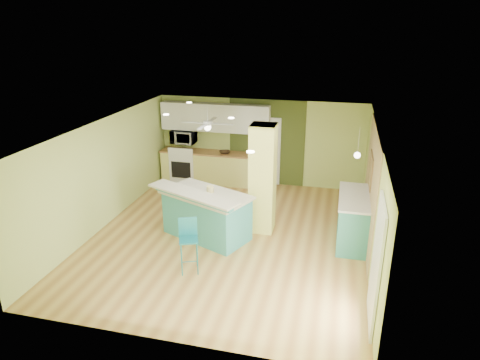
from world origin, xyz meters
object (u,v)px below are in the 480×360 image
bar_stool (188,236)px  fruit_bowl (225,152)px  side_counter (354,219)px  peninsula (206,214)px  canister (210,189)px

bar_stool → fruit_bowl: size_ratio=3.32×
bar_stool → side_counter: bearing=10.0°
peninsula → fruit_bowl: bearing=121.5°
peninsula → fruit_bowl: size_ratio=7.38×
side_counter → canister: 3.20m
fruit_bowl → canister: canister is taller
peninsula → canister: peninsula is taller
bar_stool → canister: 1.55m
peninsula → side_counter: (3.19, 0.54, -0.01)m
side_counter → canister: (-3.12, -0.42, 0.57)m
side_counter → peninsula: bearing=-170.4°
peninsula → fruit_bowl: 3.33m
peninsula → canister: 0.57m
peninsula → canister: size_ratio=15.29×
fruit_bowl → canister: (0.54, -3.15, 0.13)m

